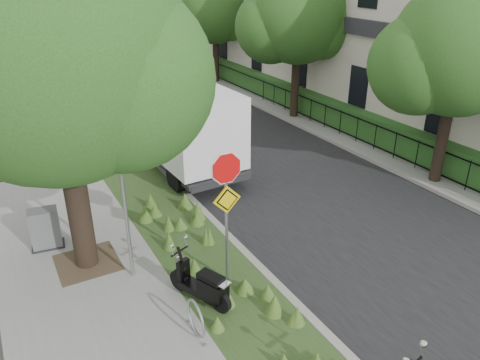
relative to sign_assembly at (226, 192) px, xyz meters
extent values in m
plane|color=#4C5147|center=(1.40, -0.58, -2.33)|extent=(120.00, 120.00, 0.00)
cube|color=gray|center=(-2.85, 9.42, -2.27)|extent=(3.50, 60.00, 0.12)
cube|color=#30451D|center=(-0.10, 9.42, -2.27)|extent=(2.00, 60.00, 0.12)
cube|color=#9E9991|center=(0.90, 9.42, -2.26)|extent=(0.20, 60.00, 0.13)
cube|color=black|center=(4.40, 9.42, -2.32)|extent=(7.00, 60.00, 0.01)
cube|color=#9E9991|center=(7.90, 9.42, -2.26)|extent=(0.20, 60.00, 0.13)
cube|color=gray|center=(9.60, 9.42, -2.27)|extent=(3.20, 60.00, 0.12)
cylinder|color=black|center=(-2.60, 2.22, 0.03)|extent=(0.52, 0.52, 4.48)
sphere|color=#22531B|center=(-2.60, 2.22, 2.75)|extent=(5.40, 5.40, 5.40)
sphere|color=#22531B|center=(-1.52, 1.54, 2.21)|extent=(3.78, 3.78, 3.78)
cube|color=#473828|center=(-2.60, 2.22, -2.20)|extent=(1.40, 1.40, 0.01)
cylinder|color=#A5A8AD|center=(-1.80, 1.22, -0.21)|extent=(0.08, 0.08, 4.00)
torus|color=#A5A8AD|center=(-1.30, -1.18, -1.83)|extent=(0.05, 0.77, 0.77)
cube|color=#A5A8AD|center=(-1.30, -1.54, -2.19)|extent=(0.06, 0.06, 0.04)
cube|color=#A5A8AD|center=(-1.30, -0.82, -2.19)|extent=(0.06, 0.06, 0.04)
cylinder|color=#A5A8AD|center=(0.00, 0.02, -0.71)|extent=(0.07, 0.07, 3.00)
cylinder|color=red|center=(0.00, -0.01, 0.54)|extent=(0.86, 0.03, 0.86)
cylinder|color=white|center=(0.00, 0.00, 0.54)|extent=(0.94, 0.02, 0.94)
cube|color=yellow|center=(0.00, -0.01, -0.16)|extent=(0.64, 0.03, 0.64)
cube|color=black|center=(8.60, 9.42, -1.26)|extent=(0.04, 24.00, 0.04)
cube|color=black|center=(8.60, 9.42, -2.06)|extent=(0.04, 24.00, 0.04)
cylinder|color=black|center=(8.60, 9.42, -1.71)|extent=(0.03, 0.03, 1.00)
cube|color=#244D1B|center=(9.30, 9.42, -1.66)|extent=(1.00, 24.00, 1.10)
cube|color=beige|center=(12.90, 9.42, 1.67)|extent=(7.00, 26.00, 8.00)
cube|color=#2D2D33|center=(9.35, 9.42, 1.97)|extent=(0.25, 26.00, 0.60)
cylinder|color=black|center=(8.40, 1.42, -0.30)|extent=(0.36, 0.36, 3.81)
sphere|color=#22531B|center=(8.40, 1.42, 2.01)|extent=(4.00, 4.00, 4.00)
sphere|color=#22531B|center=(7.50, 2.02, 1.51)|extent=(3.00, 3.00, 3.00)
cylinder|color=black|center=(8.40, 9.42, -0.19)|extent=(0.36, 0.36, 4.03)
sphere|color=#22531B|center=(8.40, 9.42, 2.26)|extent=(4.20, 4.20, 4.20)
sphere|color=#22531B|center=(7.46, 10.05, 1.73)|extent=(3.15, 3.15, 3.15)
sphere|color=#22531B|center=(9.24, 8.89, 1.84)|extent=(2.94, 2.94, 2.94)
cylinder|color=black|center=(8.40, 17.42, -0.39)|extent=(0.36, 0.36, 3.64)
sphere|color=#22531B|center=(8.40, 17.42, 1.82)|extent=(3.80, 3.80, 3.80)
sphere|color=#22531B|center=(7.54, 17.99, 1.35)|extent=(2.85, 2.85, 2.85)
sphere|color=#22531B|center=(9.16, 16.94, 1.44)|extent=(2.66, 2.66, 2.66)
cylinder|color=black|center=(-1.05, 0.22, -1.96)|extent=(0.29, 0.49, 0.49)
cylinder|color=black|center=(-0.60, -0.84, -1.96)|extent=(0.29, 0.49, 0.49)
cube|color=black|center=(-0.81, -0.35, -1.94)|extent=(0.71, 1.11, 0.17)
cube|color=black|center=(-0.68, -0.65, -1.72)|extent=(0.55, 0.69, 0.37)
cube|color=black|center=(-0.70, -0.61, -1.48)|extent=(0.48, 0.63, 0.11)
cube|color=#262628|center=(1.70, 6.52, -1.80)|extent=(2.28, 5.56, 0.19)
cube|color=#B7BABC|center=(1.62, 8.65, -0.92)|extent=(2.18, 1.53, 1.66)
cube|color=white|center=(1.72, 5.96, -0.50)|extent=(2.43, 4.02, 2.28)
cube|color=#262628|center=(-3.30, 3.42, -2.19)|extent=(0.83, 0.61, 0.03)
cube|color=slate|center=(-3.30, 3.42, -1.69)|extent=(0.73, 0.51, 1.03)
camera|label=1|loc=(-3.92, -7.60, 4.30)|focal=35.00mm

